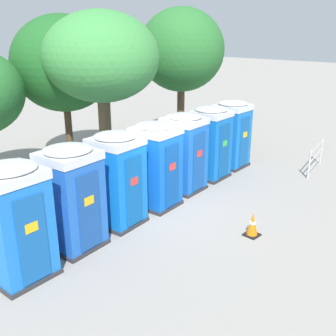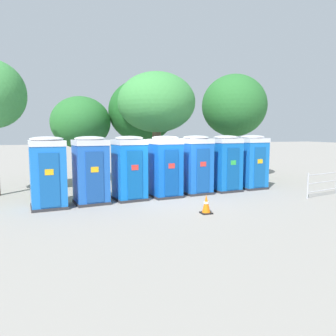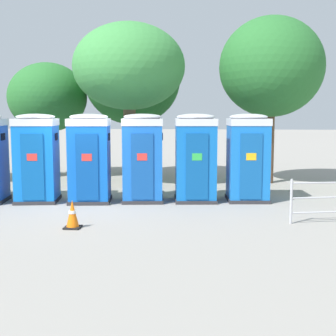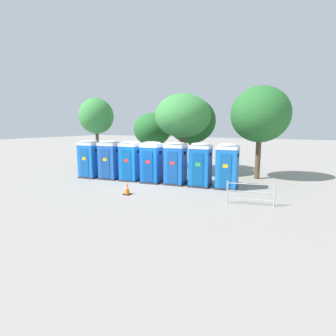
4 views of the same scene
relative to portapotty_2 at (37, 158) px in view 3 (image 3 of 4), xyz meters
name	(u,v)px [view 3 (image 3 of 4)]	position (x,y,z in m)	size (l,w,h in m)	color
ground_plane	(90,203)	(1.54, -0.02, -1.28)	(120.00, 120.00, 0.00)	gray
portapotty_2	(37,158)	(0.00, 0.00, 0.00)	(1.35, 1.37, 2.54)	#2D2D33
portapotty_3	(90,158)	(1.53, 0.11, 0.00)	(1.32, 1.35, 2.54)	#2D2D33
portapotty_4	(143,157)	(3.03, 0.39, 0.00)	(1.31, 1.33, 2.54)	#2D2D33
portapotty_5	(195,157)	(4.55, 0.55, 0.00)	(1.32, 1.33, 2.54)	#2D2D33
portapotty_6	(248,157)	(6.06, 0.76, 0.00)	(1.28, 1.30, 2.54)	#2D2D33
street_tree_0	(48,98)	(-1.51, 5.16, 1.86)	(3.09, 3.09, 4.53)	brown
street_tree_1	(129,67)	(2.11, 3.35, 2.85)	(3.90, 3.90, 5.66)	brown
street_tree_2	(132,80)	(1.86, 5.39, 2.55)	(3.74, 3.74, 5.58)	#4C3826
street_tree_4	(271,67)	(7.09, 4.36, 2.90)	(3.73, 3.73, 5.98)	brown
traffic_cone	(72,215)	(1.96, -2.99, -0.97)	(0.36, 0.36, 0.64)	black
event_barrier	(332,199)	(7.85, -1.84, -0.72)	(2.01, 0.52, 1.05)	#B7B7BC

